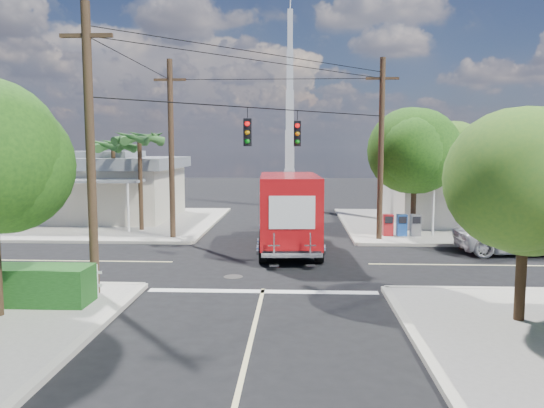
{
  "coord_description": "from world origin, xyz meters",
  "views": [
    {
      "loc": [
        1.12,
        -21.14,
        4.69
      ],
      "look_at": [
        0.0,
        2.0,
        2.2
      ],
      "focal_mm": 35.0,
      "sensor_mm": 36.0,
      "label": 1
    }
  ],
  "objects": [
    {
      "name": "picket_fence",
      "position": [
        -7.8,
        -5.6,
        0.68
      ],
      "size": [
        5.94,
        0.06,
        1.0
      ],
      "color": "silver",
      "rests_on": "sidewalk_sw"
    },
    {
      "name": "tree_ne_back",
      "position": [
        9.81,
        8.96,
        4.19
      ],
      "size": [
        3.77,
        3.66,
        5.82
      ],
      "color": "#422D1C",
      "rests_on": "sidewalk_ne"
    },
    {
      "name": "utility_poles",
      "position": [
        -1.58,
        1.6,
        4.67
      ],
      "size": [
        12.0,
        10.68,
        9.0
      ],
      "color": "#473321",
      "rests_on": "ground"
    },
    {
      "name": "ground",
      "position": [
        0.0,
        0.0,
        0.0
      ],
      "size": [
        120.0,
        120.0,
        0.0
      ],
      "primitive_type": "plane",
      "color": "black",
      "rests_on": "ground"
    },
    {
      "name": "delivery_truck",
      "position": [
        0.71,
        2.75,
        1.76
      ],
      "size": [
        2.97,
        8.16,
        3.47
      ],
      "color": "black",
      "rests_on": "ground"
    },
    {
      "name": "building_nw",
      "position": [
        -12.0,
        12.46,
        2.22
      ],
      "size": [
        10.8,
        10.2,
        4.3
      ],
      "color": "beige",
      "rests_on": "sidewalk_nw"
    },
    {
      "name": "vending_boxes",
      "position": [
        6.5,
        6.2,
        0.69
      ],
      "size": [
        1.9,
        0.5,
        1.1
      ],
      "color": "#A7191D",
      "rests_on": "sidewalk_ne"
    },
    {
      "name": "tree_ne_front",
      "position": [
        7.21,
        6.76,
        4.77
      ],
      "size": [
        4.21,
        4.14,
        6.66
      ],
      "color": "#422D1C",
      "rests_on": "sidewalk_ne"
    },
    {
      "name": "palm_nw_front",
      "position": [
        -7.5,
        7.5,
        5.04
      ],
      "size": [
        3.01,
        3.08,
        5.59
      ],
      "color": "#422D1C",
      "rests_on": "sidewalk_nw"
    },
    {
      "name": "sidewalk_ne",
      "position": [
        10.88,
        10.88,
        0.07
      ],
      "size": [
        14.12,
        14.12,
        0.14
      ],
      "color": "#9B968C",
      "rests_on": "ground"
    },
    {
      "name": "palm_nw_back",
      "position": [
        -9.5,
        9.0,
        4.67
      ],
      "size": [
        3.01,
        3.08,
        5.19
      ],
      "color": "#422D1C",
      "rests_on": "sidewalk_nw"
    },
    {
      "name": "building_ne",
      "position": [
        12.5,
        11.97,
        2.32
      ],
      "size": [
        11.8,
        10.2,
        4.5
      ],
      "color": "beige",
      "rests_on": "sidewalk_ne"
    },
    {
      "name": "parked_car",
      "position": [
        10.85,
        2.44,
        0.74
      ],
      "size": [
        5.33,
        2.5,
        1.47
      ],
      "primitive_type": "imported",
      "rotation": [
        0.0,
        0.0,
        1.58
      ],
      "color": "silver",
      "rests_on": "ground"
    },
    {
      "name": "road_markings",
      "position": [
        0.0,
        -1.47,
        0.01
      ],
      "size": [
        32.0,
        32.0,
        0.01
      ],
      "color": "beige",
      "rests_on": "ground"
    },
    {
      "name": "radio_tower",
      "position": [
        0.5,
        20.0,
        5.64
      ],
      "size": [
        0.8,
        0.8,
        17.0
      ],
      "color": "silver",
      "rests_on": "ground"
    },
    {
      "name": "sidewalk_nw",
      "position": [
        -10.88,
        10.88,
        0.07
      ],
      "size": [
        14.12,
        14.12,
        0.14
      ],
      "color": "#9B968C",
      "rests_on": "ground"
    },
    {
      "name": "tree_se",
      "position": [
        7.01,
        -7.24,
        4.04
      ],
      "size": [
        3.67,
        3.54,
        5.62
      ],
      "color": "#422D1C",
      "rests_on": "sidewalk_se"
    }
  ]
}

